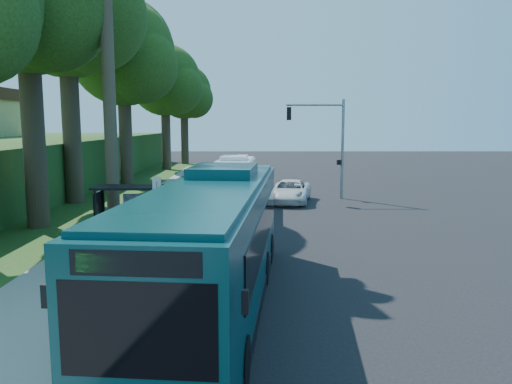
{
  "coord_description": "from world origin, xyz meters",
  "views": [
    {
      "loc": [
        -1.4,
        -25.19,
        5.36
      ],
      "look_at": [
        -1.33,
        1.0,
        1.72
      ],
      "focal_mm": 35.0,
      "sensor_mm": 36.0,
      "label": 1
    }
  ],
  "objects_px": {
    "white_bus": "(232,185)",
    "teal_bus": "(213,243)",
    "bus_shelter": "(126,202)",
    "pickup": "(290,191)"
  },
  "relations": [
    {
      "from": "bus_shelter",
      "to": "pickup",
      "type": "xyz_separation_m",
      "value": [
        8.26,
        11.19,
        -1.05
      ]
    },
    {
      "from": "teal_bus",
      "to": "pickup",
      "type": "distance_m",
      "value": 19.89
    },
    {
      "from": "white_bus",
      "to": "teal_bus",
      "type": "distance_m",
      "value": 16.27
    },
    {
      "from": "teal_bus",
      "to": "pickup",
      "type": "xyz_separation_m",
      "value": [
        3.59,
        19.53,
        -1.19
      ]
    },
    {
      "from": "bus_shelter",
      "to": "white_bus",
      "type": "distance_m",
      "value": 9.1
    },
    {
      "from": "bus_shelter",
      "to": "pickup",
      "type": "relative_size",
      "value": 0.59
    },
    {
      "from": "white_bus",
      "to": "teal_bus",
      "type": "bearing_deg",
      "value": -86.23
    },
    {
      "from": "white_bus",
      "to": "pickup",
      "type": "xyz_separation_m",
      "value": [
        3.8,
        3.26,
        -0.85
      ]
    },
    {
      "from": "bus_shelter",
      "to": "pickup",
      "type": "distance_m",
      "value": 13.95
    },
    {
      "from": "bus_shelter",
      "to": "pickup",
      "type": "height_order",
      "value": "bus_shelter"
    }
  ]
}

